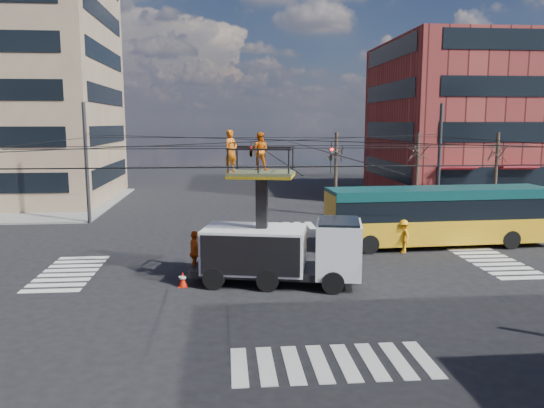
{
  "coord_description": "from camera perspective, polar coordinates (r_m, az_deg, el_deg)",
  "views": [
    {
      "loc": [
        -2.96,
        -23.8,
        6.68
      ],
      "look_at": [
        -0.62,
        2.11,
        2.68
      ],
      "focal_mm": 35.0,
      "sensor_mm": 36.0,
      "label": 1
    }
  ],
  "objects": [
    {
      "name": "traffic_cone",
      "position": [
        22.28,
        -9.58,
        -7.99
      ],
      "size": [
        0.36,
        0.36,
        0.63
      ],
      "primitive_type": "cone",
      "color": "red",
      "rests_on": "ground"
    },
    {
      "name": "tree_a",
      "position": [
        38.2,
        6.92,
        5.6
      ],
      "size": [
        2.0,
        2.0,
        6.0
      ],
      "color": "#382B21",
      "rests_on": "ground"
    },
    {
      "name": "city_bus",
      "position": [
        30.14,
        17.4,
        -1.13
      ],
      "size": [
        12.23,
        3.2,
        3.2
      ],
      "rotation": [
        0.0,
        0.0,
        0.05
      ],
      "color": "orange",
      "rests_on": "ground"
    },
    {
      "name": "overhead_network",
      "position": [
        24.5,
        1.64,
        3.13
      ],
      "size": [
        24.24,
        24.24,
        8.0
      ],
      "color": "#2D2D30",
      "rests_on": "ground"
    },
    {
      "name": "tree_b",
      "position": [
        39.88,
        15.42,
        5.48
      ],
      "size": [
        2.0,
        2.0,
        6.0
      ],
      "color": "#382B21",
      "rests_on": "ground"
    },
    {
      "name": "crosswalks",
      "position": [
        24.9,
        1.88,
        -6.8
      ],
      "size": [
        22.4,
        22.4,
        0.02
      ],
      "primitive_type": null,
      "color": "silver",
      "rests_on": "ground"
    },
    {
      "name": "ground",
      "position": [
        24.9,
        1.88,
        -6.83
      ],
      "size": [
        120.0,
        120.0,
        0.0
      ],
      "primitive_type": "plane",
      "color": "black",
      "rests_on": "ground"
    },
    {
      "name": "sidewalk_ne",
      "position": [
        51.24,
        22.78,
        0.63
      ],
      "size": [
        18.0,
        18.0,
        0.12
      ],
      "primitive_type": "cube",
      "color": "slate",
      "rests_on": "ground"
    },
    {
      "name": "sidewalk_nw",
      "position": [
        48.75,
        -26.81,
        -0.01
      ],
      "size": [
        18.0,
        18.0,
        0.12
      ],
      "primitive_type": "cube",
      "color": "slate",
      "rests_on": "ground"
    },
    {
      "name": "building_ne",
      "position": [
        53.9,
        22.67,
        8.42
      ],
      "size": [
        20.06,
        16.06,
        14.0
      ],
      "color": "maroon",
      "rests_on": "ground"
    },
    {
      "name": "utility_truck",
      "position": [
        22.04,
        0.96,
        -3.33
      ],
      "size": [
        7.33,
        3.81,
        6.41
      ],
      "rotation": [
        0.0,
        0.0,
        -0.21
      ],
      "color": "black",
      "rests_on": "ground"
    },
    {
      "name": "worker_ground",
      "position": [
        23.83,
        -8.31,
        -5.19
      ],
      "size": [
        0.63,
        1.2,
        1.96
      ],
      "primitive_type": "imported",
      "rotation": [
        0.0,
        0.0,
        1.71
      ],
      "color": "#DD590E",
      "rests_on": "ground"
    },
    {
      "name": "flagger",
      "position": [
        28.23,
        13.9,
        -3.38
      ],
      "size": [
        0.79,
        1.21,
        1.76
      ],
      "primitive_type": "imported",
      "rotation": [
        0.0,
        0.0,
        -1.44
      ],
      "color": "#FA9F0F",
      "rests_on": "ground"
    },
    {
      "name": "tree_c",
      "position": [
        42.36,
        23.07,
        5.27
      ],
      "size": [
        2.0,
        2.0,
        6.0
      ],
      "color": "#382B21",
      "rests_on": "ground"
    }
  ]
}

